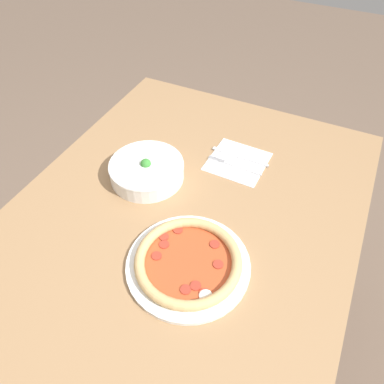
% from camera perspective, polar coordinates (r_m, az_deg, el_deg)
% --- Properties ---
extents(ground_plane, '(8.00, 8.00, 0.00)m').
position_cam_1_polar(ground_plane, '(1.70, -1.53, -21.04)').
color(ground_plane, brown).
extents(dining_table, '(1.29, 0.95, 0.76)m').
position_cam_1_polar(dining_table, '(1.12, -2.19, -7.82)').
color(dining_table, '#99724C').
rests_on(dining_table, ground_plane).
extents(pizza, '(0.31, 0.31, 0.04)m').
position_cam_1_polar(pizza, '(0.94, -0.59, -10.65)').
color(pizza, white).
rests_on(pizza, dining_table).
extents(bowl, '(0.23, 0.23, 0.07)m').
position_cam_1_polar(bowl, '(1.14, -6.89, 3.47)').
color(bowl, white).
rests_on(bowl, dining_table).
extents(napkin, '(0.18, 0.18, 0.00)m').
position_cam_1_polar(napkin, '(1.22, 6.96, 4.62)').
color(napkin, white).
rests_on(napkin, dining_table).
extents(fork, '(0.02, 0.18, 0.00)m').
position_cam_1_polar(fork, '(1.19, 6.61, 3.98)').
color(fork, silver).
rests_on(fork, napkin).
extents(knife, '(0.02, 0.19, 0.01)m').
position_cam_1_polar(knife, '(1.23, 7.70, 5.24)').
color(knife, silver).
rests_on(knife, napkin).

